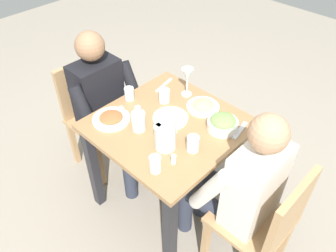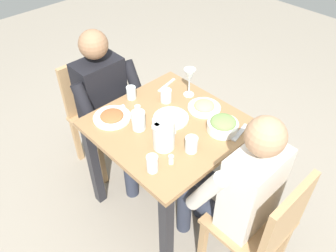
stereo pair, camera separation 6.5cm
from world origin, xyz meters
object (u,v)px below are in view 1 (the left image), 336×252
Objects in this scene: plate_fries at (203,105)px; oil_carafe at (139,122)px; plate_rice_curry at (111,118)px; water_glass_far_left at (155,164)px; dining_table at (168,141)px; diner_far at (107,107)px; water_pitcher at (165,134)px; salad_bowl at (223,123)px; chair_near at (266,222)px; wine_glass at (187,76)px; chair_far at (93,111)px; water_glass_near_right at (129,94)px; salt_shaker at (173,159)px; water_glass_far_right at (164,96)px; water_glass_near_left at (193,144)px; diner_near at (239,184)px; plate_yoghurt at (170,117)px.

plate_fries is 0.44m from oil_carafe.
water_glass_far_left is at bearing -101.45° from plate_rice_curry.
dining_table is 0.71× the size of diner_far.
diner_far is at bearing 59.45° from plate_rice_curry.
water_pitcher reaches higher than salad_bowl.
salad_bowl is at bearing -45.51° from oil_carafe.
plate_rice_curry is at bearing 102.40° from chair_near.
salad_bowl is 0.41m from wine_glass.
plate_rice_curry is at bearing 108.51° from oil_carafe.
chair_far is at bearing 84.26° from water_pitcher.
diner_far is 5.91× the size of wine_glass.
chair_far is 0.82m from wine_glass.
dining_table is 0.40m from water_glass_near_right.
salt_shaker is at bearing -16.94° from water_glass_far_left.
salt_shaker is (-0.35, -0.41, -0.02)m from water_glass_far_right.
chair_near is 0.99m from wine_glass.
water_glass_far_left is (-0.25, -0.94, 0.32)m from chair_far.
chair_far is 9.37× the size of water_glass_near_left.
water_glass_far_left is at bearing -104.77° from chair_far.
diner_far is 0.44m from water_glass_far_right.
dining_table is at bearing 168.92° from plate_fries.
salad_bowl is 2.10× the size of water_glass_far_right.
oil_carafe is (0.06, -0.18, 0.04)m from plate_rice_curry.
plate_rice_curry is (-0.15, -0.25, 0.14)m from diner_far.
diner_near is 0.56m from plate_fries.
chair_near reaches higher than plate_rice_curry.
diner_near is 0.76m from wine_glass.
plate_fries is (0.33, -0.78, 0.29)m from chair_far.
plate_yoghurt is at bearing -81.60° from chair_far.
diner_near is 13.58× the size of water_glass_near_right.
water_glass_near_right is 0.43× the size of wine_glass.
wine_glass is (0.36, -0.41, 0.26)m from diner_far.
plate_fries is at bearing 69.21° from chair_near.
salad_bowl is at bearing -52.78° from plate_rice_curry.
plate_fries is at bearing 70.23° from salad_bowl.
oil_carafe is (-0.09, -0.44, 0.18)m from diner_far.
salad_bowl is (0.25, -0.78, 0.16)m from diner_far.
chair_near reaches higher than plate_yoghurt.
dining_table is 0.42m from water_glass_far_left.
diner_far reaches higher than salad_bowl.
salad_bowl is 3.36× the size of salt_shaker.
water_glass_near_left is 0.47× the size of wine_glass.
chair_near reaches higher than water_glass_near_left.
water_glass_near_right is at bearing 60.01° from oil_carafe.
water_glass_near_right is (-0.26, 0.40, 0.03)m from plate_fries.
chair_far is at bearing 92.74° from chair_near.
chair_near is at bearing -87.26° from chair_far.
dining_table is 0.43m from wine_glass.
oil_carafe is 0.34m from salt_shaker.
chair_near is at bearing -66.23° from salt_shaker.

